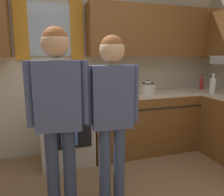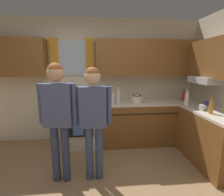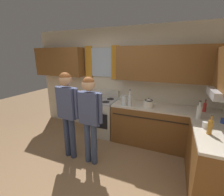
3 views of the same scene
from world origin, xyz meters
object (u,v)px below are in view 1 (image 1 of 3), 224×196
(bottle_tall_clear, at_px, (125,86))
(water_pitcher, at_px, (114,89))
(adult_left, at_px, (58,104))
(adult_in_plaid, at_px, (112,104))
(bottle_milk_white, at_px, (213,85))
(stove_oven, at_px, (66,128))
(stovetop_kettle, at_px, (148,87))
(bottle_sauce_red, at_px, (202,83))

(bottle_tall_clear, relative_size, water_pitcher, 1.67)
(bottle_tall_clear, xyz_separation_m, adult_left, (-0.94, -0.88, 0.01))
(adult_in_plaid, bearing_deg, bottle_milk_white, 22.05)
(stove_oven, bearing_deg, stovetop_kettle, -6.93)
(water_pitcher, xyz_separation_m, adult_left, (-0.80, -0.90, 0.04))
(adult_in_plaid, bearing_deg, stovetop_kettle, 48.65)
(water_pitcher, bearing_deg, stovetop_kettle, 7.05)
(stove_oven, bearing_deg, bottle_milk_white, -11.03)
(stove_oven, xyz_separation_m, water_pitcher, (0.63, -0.21, 0.54))
(stove_oven, distance_m, adult_left, 1.26)
(water_pitcher, bearing_deg, stove_oven, 161.94)
(bottle_sauce_red, bearing_deg, adult_left, -154.86)
(stovetop_kettle, height_order, adult_in_plaid, adult_in_plaid)
(adult_left, xyz_separation_m, adult_in_plaid, (0.47, -0.00, -0.03))
(bottle_sauce_red, bearing_deg, water_pitcher, -172.28)
(stovetop_kettle, height_order, adult_left, adult_left)
(bottle_tall_clear, height_order, stovetop_kettle, bottle_tall_clear)
(bottle_tall_clear, bearing_deg, adult_in_plaid, -117.76)
(bottle_milk_white, distance_m, bottle_tall_clear, 1.29)
(water_pitcher, distance_m, adult_left, 1.20)
(stovetop_kettle, distance_m, water_pitcher, 0.53)
(stove_oven, height_order, bottle_sauce_red, bottle_sauce_red)
(stove_oven, relative_size, adult_left, 0.66)
(bottle_sauce_red, height_order, adult_in_plaid, adult_in_plaid)
(bottle_milk_white, distance_m, bottle_sauce_red, 0.43)
(bottle_milk_white, bearing_deg, stove_oven, 168.97)
(bottle_tall_clear, bearing_deg, stove_oven, 163.93)
(bottle_tall_clear, relative_size, adult_in_plaid, 0.23)
(bottle_milk_white, xyz_separation_m, bottle_sauce_red, (0.15, 0.41, -0.03))
(stove_oven, height_order, adult_left, adult_left)
(stovetop_kettle, distance_m, adult_in_plaid, 1.29)
(bottle_tall_clear, distance_m, stovetop_kettle, 0.40)
(bottle_tall_clear, height_order, adult_in_plaid, adult_in_plaid)
(stovetop_kettle, xyz_separation_m, adult_left, (-1.32, -0.96, 0.06))
(water_pitcher, bearing_deg, bottle_milk_white, -7.80)
(bottle_milk_white, relative_size, water_pitcher, 1.42)
(stove_oven, xyz_separation_m, stovetop_kettle, (1.15, -0.14, 0.53))
(water_pitcher, bearing_deg, bottle_sauce_red, 7.72)
(stove_oven, distance_m, bottle_milk_white, 2.16)
(stove_oven, distance_m, bottle_tall_clear, 0.98)
(stovetop_kettle, distance_m, adult_left, 1.64)
(bottle_sauce_red, xyz_separation_m, water_pitcher, (-1.57, -0.21, 0.02))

